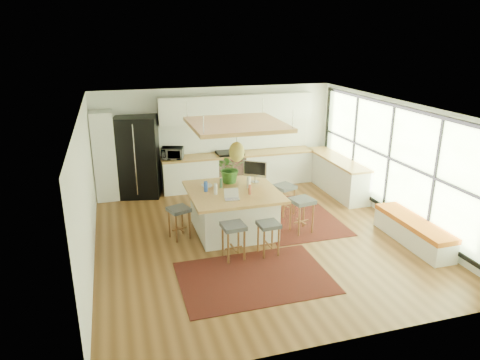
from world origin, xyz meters
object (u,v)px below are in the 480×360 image
object	(u,v)px
fridge	(138,161)
stool_right_back	(284,200)
stool_right_front	(301,216)
microwave	(173,152)
monitor	(255,171)
stool_near_left	(233,241)
island	(233,211)
stool_left_side	(179,222)
stool_near_right	(268,237)
island_plant	(230,171)
laptop	(232,194)

from	to	relation	value
fridge	stool_right_back	world-z (taller)	fridge
stool_right_front	microwave	size ratio (longest dim) A/B	1.37
monitor	stool_near_left	bearing A→B (deg)	-85.80
island	stool_near_left	xyz separation A→B (m)	(-0.32, -1.17, -0.11)
fridge	monitor	distance (m)	3.40
fridge	stool_near_left	size ratio (longest dim) A/B	2.96
microwave	stool_left_side	bearing A→B (deg)	-80.67
stool_left_side	microwave	bearing A→B (deg)	83.96
stool_near_left	microwave	world-z (taller)	microwave
island	stool_left_side	size ratio (longest dim) A/B	2.74
stool_near_right	stool_right_front	bearing A→B (deg)	36.29
stool_near_left	island_plant	size ratio (longest dim) A/B	1.04
monitor	laptop	bearing A→B (deg)	-95.91
fridge	microwave	distance (m)	0.91
stool_near_left	stool_near_right	world-z (taller)	stool_near_left
stool_near_left	stool_left_side	world-z (taller)	stool_near_left
microwave	stool_right_front	bearing A→B (deg)	-39.88
fridge	island_plant	size ratio (longest dim) A/B	3.09
island	microwave	size ratio (longest dim) A/B	3.37
stool_right_front	monitor	size ratio (longest dim) A/B	1.42
stool_near_right	microwave	size ratio (longest dim) A/B	1.20
stool_left_side	island_plant	size ratio (longest dim) A/B	1.00
stool_left_side	laptop	bearing A→B (deg)	-26.06
fridge	monitor	xyz separation A→B (m)	(2.36, -2.43, 0.26)
laptop	monitor	world-z (taller)	monitor
monitor	island	bearing A→B (deg)	-112.53
island_plant	microwave	bearing A→B (deg)	112.55
fridge	microwave	size ratio (longest dim) A/B	3.80
fridge	stool_near_left	world-z (taller)	fridge
stool_left_side	microwave	xyz separation A→B (m)	(0.30, 2.81, 0.76)
microwave	stool_near_left	bearing A→B (deg)	-66.87
fridge	island	bearing A→B (deg)	-45.86
stool_right_front	stool_right_back	distance (m)	1.00
fridge	laptop	distance (m)	3.68
laptop	microwave	size ratio (longest dim) A/B	0.56
stool_near_right	monitor	distance (m)	1.80
island	laptop	world-z (taller)	laptop
island	stool_near_right	bearing A→B (deg)	-72.99
microwave	island_plant	world-z (taller)	island_plant
fridge	laptop	xyz separation A→B (m)	(1.59, -3.31, 0.12)
island	island_plant	xyz separation A→B (m)	(0.08, 0.53, 0.73)
stool_left_side	monitor	world-z (taller)	monitor
stool_right_back	island_plant	size ratio (longest dim) A/B	1.07
stool_near_left	stool_left_side	bearing A→B (deg)	125.91
island	laptop	size ratio (longest dim) A/B	5.99
stool_right_back	monitor	size ratio (longest dim) A/B	1.37
stool_near_left	microwave	bearing A→B (deg)	97.76
stool_right_back	microwave	bearing A→B (deg)	135.18
monitor	stool_right_front	bearing A→B (deg)	-11.52
microwave	stool_near_right	bearing A→B (deg)	-57.55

